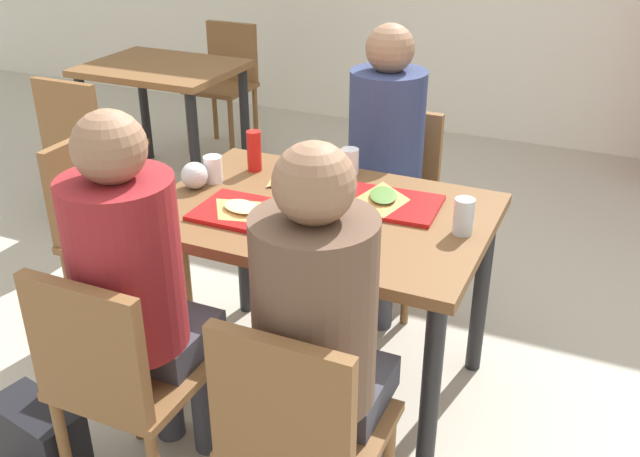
# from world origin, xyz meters

# --- Properties ---
(ground_plane) EXTENTS (10.00, 10.00, 0.02)m
(ground_plane) POSITION_xyz_m (0.00, 0.00, -0.01)
(ground_plane) COLOR #B2AD9E
(main_table) EXTENTS (1.17, 0.81, 0.76)m
(main_table) POSITION_xyz_m (0.00, 0.00, 0.66)
(main_table) COLOR brown
(main_table) RESTS_ON ground_plane
(chair_near_left) EXTENTS (0.40, 0.40, 0.86)m
(chair_near_left) POSITION_xyz_m (-0.29, -0.79, 0.51)
(chair_near_left) COLOR brown
(chair_near_left) RESTS_ON ground_plane
(chair_near_right) EXTENTS (0.40, 0.40, 0.86)m
(chair_near_right) POSITION_xyz_m (0.29, -0.79, 0.51)
(chair_near_right) COLOR brown
(chair_near_right) RESTS_ON ground_plane
(chair_far_side) EXTENTS (0.40, 0.40, 0.86)m
(chair_far_side) POSITION_xyz_m (0.00, 0.79, 0.51)
(chair_far_side) COLOR brown
(chair_far_side) RESTS_ON ground_plane
(chair_left_end) EXTENTS (0.40, 0.40, 0.86)m
(chair_left_end) POSITION_xyz_m (-0.97, 0.00, 0.51)
(chair_left_end) COLOR brown
(chair_left_end) RESTS_ON ground_plane
(person_in_red) EXTENTS (0.32, 0.42, 1.27)m
(person_in_red) POSITION_xyz_m (-0.29, -0.65, 0.76)
(person_in_red) COLOR #383842
(person_in_red) RESTS_ON ground_plane
(person_in_brown_jacket) EXTENTS (0.32, 0.42, 1.27)m
(person_in_brown_jacket) POSITION_xyz_m (0.29, -0.65, 0.76)
(person_in_brown_jacket) COLOR #383842
(person_in_brown_jacket) RESTS_ON ground_plane
(person_far_side) EXTENTS (0.32, 0.42, 1.27)m
(person_far_side) POSITION_xyz_m (-0.00, 0.65, 0.76)
(person_far_side) COLOR #383842
(person_far_side) RESTS_ON ground_plane
(tray_red_near) EXTENTS (0.36, 0.26, 0.02)m
(tray_red_near) POSITION_xyz_m (-0.21, -0.14, 0.77)
(tray_red_near) COLOR #B21414
(tray_red_near) RESTS_ON main_table
(tray_red_far) EXTENTS (0.37, 0.28, 0.02)m
(tray_red_far) POSITION_xyz_m (0.21, 0.12, 0.77)
(tray_red_far) COLOR #B21414
(tray_red_far) RESTS_ON main_table
(paper_plate_center) EXTENTS (0.22, 0.22, 0.01)m
(paper_plate_center) POSITION_xyz_m (-0.18, 0.22, 0.76)
(paper_plate_center) COLOR white
(paper_plate_center) RESTS_ON main_table
(paper_plate_near_edge) EXTENTS (0.22, 0.22, 0.01)m
(paper_plate_near_edge) POSITION_xyz_m (0.18, -0.22, 0.76)
(paper_plate_near_edge) COLOR white
(paper_plate_near_edge) RESTS_ON main_table
(pizza_slice_a) EXTENTS (0.24, 0.20, 0.02)m
(pizza_slice_a) POSITION_xyz_m (-0.23, -0.15, 0.78)
(pizza_slice_a) COLOR tan
(pizza_slice_a) RESTS_ON tray_red_near
(pizza_slice_b) EXTENTS (0.21, 0.26, 0.02)m
(pizza_slice_b) POSITION_xyz_m (0.18, 0.14, 0.78)
(pizza_slice_b) COLOR #C68C47
(pizza_slice_b) RESTS_ON tray_red_far
(pizza_slice_c) EXTENTS (0.21, 0.27, 0.02)m
(pizza_slice_c) POSITION_xyz_m (-0.20, 0.24, 0.78)
(pizza_slice_c) COLOR #C68C47
(pizza_slice_c) RESTS_ON paper_plate_center
(pizza_slice_d) EXTENTS (0.22, 0.20, 0.02)m
(pizza_slice_d) POSITION_xyz_m (0.20, -0.21, 0.78)
(pizza_slice_d) COLOR #C68C47
(pizza_slice_d) RESTS_ON paper_plate_near_edge
(plastic_cup_a) EXTENTS (0.07, 0.07, 0.10)m
(plastic_cup_a) POSITION_xyz_m (-0.03, 0.35, 0.81)
(plastic_cup_a) COLOR white
(plastic_cup_a) RESTS_ON main_table
(plastic_cup_b) EXTENTS (0.07, 0.07, 0.10)m
(plastic_cup_b) POSITION_xyz_m (0.03, -0.35, 0.81)
(plastic_cup_b) COLOR white
(plastic_cup_b) RESTS_ON main_table
(plastic_cup_c) EXTENTS (0.07, 0.07, 0.10)m
(plastic_cup_c) POSITION_xyz_m (-0.47, 0.06, 0.81)
(plastic_cup_c) COLOR white
(plastic_cup_c) RESTS_ON main_table
(soda_can) EXTENTS (0.07, 0.07, 0.12)m
(soda_can) POSITION_xyz_m (0.50, 0.02, 0.82)
(soda_can) COLOR #B7BCC6
(soda_can) RESTS_ON main_table
(condiment_bottle) EXTENTS (0.06, 0.06, 0.16)m
(condiment_bottle) POSITION_xyz_m (-0.38, 0.22, 0.84)
(condiment_bottle) COLOR red
(condiment_bottle) RESTS_ON main_table
(foil_bundle) EXTENTS (0.10, 0.10, 0.10)m
(foil_bundle) POSITION_xyz_m (-0.50, -0.02, 0.81)
(foil_bundle) COLOR silver
(foil_bundle) RESTS_ON main_table
(handbag) EXTENTS (0.35, 0.22, 0.28)m
(handbag) POSITION_xyz_m (-0.64, -0.81, 0.14)
(handbag) COLOR black
(handbag) RESTS_ON ground_plane
(background_table) EXTENTS (0.90, 0.70, 0.76)m
(background_table) POSITION_xyz_m (-1.71, 1.47, 0.63)
(background_table) COLOR brown
(background_table) RESTS_ON ground_plane
(background_chair_near) EXTENTS (0.40, 0.40, 0.86)m
(background_chair_near) POSITION_xyz_m (-1.71, 0.74, 0.51)
(background_chair_near) COLOR brown
(background_chair_near) RESTS_ON ground_plane
(background_chair_far) EXTENTS (0.40, 0.40, 0.86)m
(background_chair_far) POSITION_xyz_m (-1.71, 2.20, 0.51)
(background_chair_far) COLOR brown
(background_chair_far) RESTS_ON ground_plane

